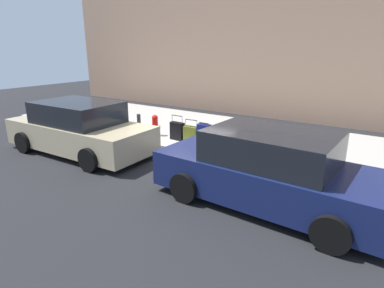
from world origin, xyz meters
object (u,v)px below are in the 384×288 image
(suitcase_silver_4, at_px, (234,139))
(fire_hydrant, at_px, (155,125))
(suitcase_maroon_3, at_px, (249,142))
(bollard_post, at_px, (139,124))
(parked_car_navy_0, at_px, (269,171))
(suitcase_black_8, at_px, (177,131))
(parked_car_beige_1, at_px, (79,129))
(suitcase_black_1, at_px, (287,152))
(suitcase_navy_6, at_px, (204,135))
(suitcase_red_2, at_px, (268,149))
(suitcase_teal_5, at_px, (217,139))
(suitcase_olive_7, at_px, (191,134))
(suitcase_olive_0, at_px, (306,154))

(suitcase_silver_4, xyz_separation_m, fire_hydrant, (3.00, 0.08, 0.05))
(suitcase_maroon_3, bearing_deg, bollard_post, 1.52)
(suitcase_silver_4, distance_m, parked_car_navy_0, 3.22)
(suitcase_maroon_3, bearing_deg, suitcase_black_8, -0.70)
(suitcase_black_8, bearing_deg, parked_car_beige_1, 51.58)
(suitcase_black_1, distance_m, suitcase_black_8, 3.68)
(suitcase_navy_6, relative_size, parked_car_beige_1, 0.16)
(suitcase_red_2, bearing_deg, bollard_post, 1.32)
(suitcase_red_2, bearing_deg, parked_car_beige_1, 24.92)
(parked_car_beige_1, bearing_deg, suitcase_teal_5, -145.44)
(bollard_post, xyz_separation_m, parked_car_beige_1, (0.31, 2.24, 0.24))
(suitcase_red_2, xyz_separation_m, fire_hydrant, (4.13, -0.04, 0.12))
(suitcase_black_8, distance_m, fire_hydrant, 0.96)
(suitcase_black_8, height_order, parked_car_beige_1, parked_car_beige_1)
(suitcase_red_2, xyz_separation_m, suitcase_black_8, (3.16, -0.03, 0.04))
(suitcase_olive_7, bearing_deg, suitcase_olive_0, 179.11)
(suitcase_navy_6, bearing_deg, suitcase_teal_5, -175.20)
(parked_car_beige_1, bearing_deg, suitcase_silver_4, -147.85)
(suitcase_teal_5, relative_size, parked_car_beige_1, 0.13)
(parked_car_navy_0, bearing_deg, bollard_post, -21.54)
(suitcase_red_2, distance_m, suitcase_navy_6, 2.09)
(suitcase_navy_6, bearing_deg, suitcase_black_1, -178.07)
(suitcase_olive_0, distance_m, suitcase_navy_6, 3.10)
(suitcase_olive_0, distance_m, suitcase_black_1, 0.51)
(suitcase_olive_0, height_order, suitcase_red_2, suitcase_olive_0)
(suitcase_black_1, relative_size, suitcase_silver_4, 0.65)
(fire_hydrant, height_order, parked_car_navy_0, parked_car_navy_0)
(suitcase_black_1, xyz_separation_m, parked_car_beige_1, (5.57, 2.41, 0.34))
(suitcase_teal_5, bearing_deg, suitcase_red_2, 179.62)
(parked_car_navy_0, bearing_deg, suitcase_red_2, -68.45)
(suitcase_black_8, bearing_deg, bollard_post, 5.16)
(suitcase_black_1, bearing_deg, bollard_post, 1.85)
(suitcase_silver_4, relative_size, suitcase_olive_7, 1.13)
(suitcase_teal_5, bearing_deg, suitcase_olive_7, -1.15)
(suitcase_red_2, bearing_deg, suitcase_navy_6, 0.75)
(bollard_post, bearing_deg, suitcase_black_8, -174.84)
(fire_hydrant, relative_size, parked_car_beige_1, 0.15)
(suitcase_black_8, bearing_deg, suitcase_olive_0, 179.20)
(suitcase_olive_0, bearing_deg, suitcase_black_1, -9.74)
(bollard_post, bearing_deg, suitcase_black_1, -178.15)
(suitcase_teal_5, distance_m, suitcase_olive_7, 0.97)
(suitcase_black_8, bearing_deg, suitcase_black_1, -179.58)
(suitcase_olive_7, distance_m, fire_hydrant, 1.53)
(suitcase_red_2, xyz_separation_m, parked_car_beige_1, (5.05, 2.35, 0.34))
(suitcase_teal_5, height_order, parked_car_beige_1, parked_car_beige_1)
(suitcase_red_2, height_order, parked_car_beige_1, parked_car_beige_1)
(suitcase_olive_0, distance_m, fire_hydrant, 5.14)
(parked_car_navy_0, bearing_deg, parked_car_beige_1, 0.00)
(parked_car_beige_1, bearing_deg, suitcase_black_1, -156.62)
(suitcase_red_2, bearing_deg, suitcase_teal_5, -0.38)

